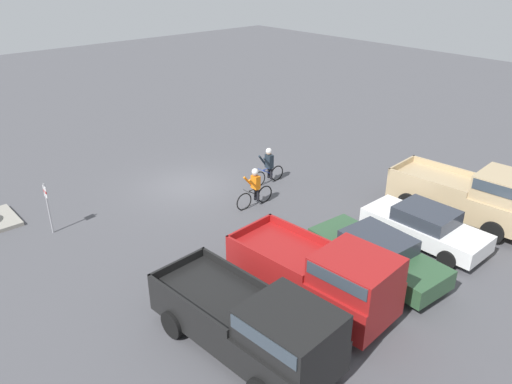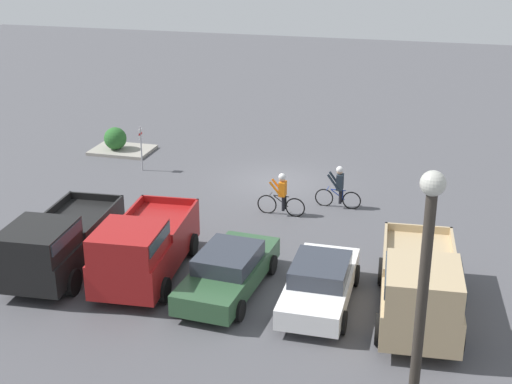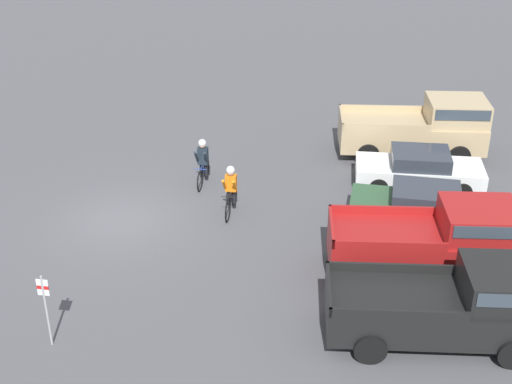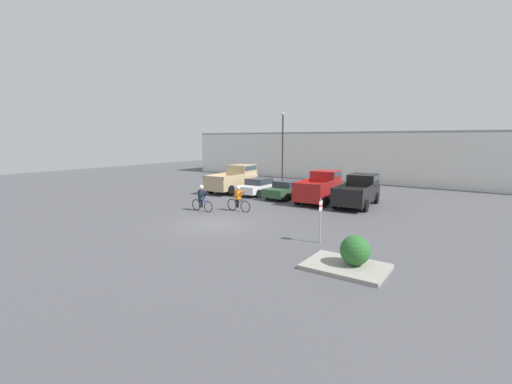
# 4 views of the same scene
# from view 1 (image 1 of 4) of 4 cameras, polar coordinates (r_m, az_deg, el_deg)

# --- Properties ---
(ground_plane) EXTENTS (80.00, 80.00, 0.00)m
(ground_plane) POSITION_cam_1_polar(r_m,az_deg,el_deg) (22.91, -7.79, 0.69)
(ground_plane) COLOR #4C4C51
(pickup_truck_0) EXTENTS (2.61, 5.61, 2.28)m
(pickup_truck_0) POSITION_cam_1_polar(r_m,az_deg,el_deg) (20.98, 23.75, -0.25)
(pickup_truck_0) COLOR tan
(pickup_truck_0) RESTS_ON ground_plane
(sedan_0) EXTENTS (1.98, 4.44, 1.38)m
(sedan_0) POSITION_cam_1_polar(r_m,az_deg,el_deg) (19.00, 18.73, -3.68)
(sedan_0) COLOR white
(sedan_0) RESTS_ON ground_plane
(sedan_1) EXTENTS (2.21, 4.80, 1.37)m
(sedan_1) POSITION_cam_1_polar(r_m,az_deg,el_deg) (16.91, 13.65, -6.84)
(sedan_1) COLOR #2D5133
(sedan_1) RESTS_ON ground_plane
(pickup_truck_1) EXTENTS (2.58, 5.26, 2.23)m
(pickup_truck_1) POSITION_cam_1_polar(r_m,az_deg,el_deg) (14.78, 7.46, -9.37)
(pickup_truck_1) COLOR maroon
(pickup_truck_1) RESTS_ON ground_plane
(pickup_truck_2) EXTENTS (2.55, 5.57, 2.09)m
(pickup_truck_2) POSITION_cam_1_polar(r_m,az_deg,el_deg) (13.06, -0.12, -14.82)
(pickup_truck_2) COLOR black
(pickup_truck_2) RESTS_ON ground_plane
(cyclist_0) EXTENTS (1.89, 0.46, 1.71)m
(cyclist_0) POSITION_cam_1_polar(r_m,az_deg,el_deg) (20.57, -0.12, 0.61)
(cyclist_0) COLOR black
(cyclist_0) RESTS_ON ground_plane
(cyclist_1) EXTENTS (1.83, 0.46, 1.73)m
(cyclist_1) POSITION_cam_1_polar(r_m,az_deg,el_deg) (22.67, 1.44, 3.09)
(cyclist_1) COLOR black
(cyclist_1) RESTS_ON ground_plane
(fire_lane_sign) EXTENTS (0.06, 0.30, 2.04)m
(fire_lane_sign) POSITION_cam_1_polar(r_m,az_deg,el_deg) (19.93, -22.74, -1.21)
(fire_lane_sign) COLOR #9E9EA3
(fire_lane_sign) RESTS_ON ground_plane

